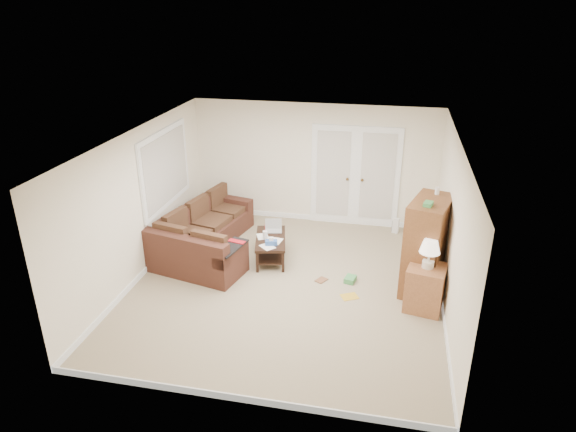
% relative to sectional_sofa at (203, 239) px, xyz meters
% --- Properties ---
extents(floor, '(5.50, 5.50, 0.00)m').
position_rel_sectional_sofa_xyz_m(floor, '(1.75, -0.78, -0.31)').
color(floor, tan).
rests_on(floor, ground).
extents(ceiling, '(5.00, 5.50, 0.02)m').
position_rel_sectional_sofa_xyz_m(ceiling, '(1.75, -0.78, 2.19)').
color(ceiling, white).
rests_on(ceiling, wall_back).
extents(wall_left, '(0.02, 5.50, 2.50)m').
position_rel_sectional_sofa_xyz_m(wall_left, '(-0.75, -0.78, 0.94)').
color(wall_left, white).
rests_on(wall_left, floor).
extents(wall_right, '(0.02, 5.50, 2.50)m').
position_rel_sectional_sofa_xyz_m(wall_right, '(4.25, -0.78, 0.94)').
color(wall_right, white).
rests_on(wall_right, floor).
extents(wall_back, '(5.00, 0.02, 2.50)m').
position_rel_sectional_sofa_xyz_m(wall_back, '(1.75, 1.97, 0.94)').
color(wall_back, white).
rests_on(wall_back, floor).
extents(wall_front, '(5.00, 0.02, 2.50)m').
position_rel_sectional_sofa_xyz_m(wall_front, '(1.75, -3.53, 0.94)').
color(wall_front, white).
rests_on(wall_front, floor).
extents(baseboards, '(5.00, 5.50, 0.10)m').
position_rel_sectional_sofa_xyz_m(baseboards, '(1.75, -0.78, -0.26)').
color(baseboards, silver).
rests_on(baseboards, floor).
extents(french_doors, '(1.80, 0.05, 2.13)m').
position_rel_sectional_sofa_xyz_m(french_doors, '(2.60, 1.94, 0.73)').
color(french_doors, silver).
rests_on(french_doors, floor).
extents(window_left, '(0.05, 1.92, 1.42)m').
position_rel_sectional_sofa_xyz_m(window_left, '(-0.71, 0.22, 1.24)').
color(window_left, silver).
rests_on(window_left, wall_left).
extents(sectional_sofa, '(1.83, 2.84, 0.78)m').
position_rel_sectional_sofa_xyz_m(sectional_sofa, '(0.00, 0.00, 0.00)').
color(sectional_sofa, '#4A271C').
rests_on(sectional_sofa, floor).
extents(coffee_table, '(0.74, 1.14, 0.72)m').
position_rel_sectional_sofa_xyz_m(coffee_table, '(1.27, 0.07, -0.07)').
color(coffee_table, black).
rests_on(coffee_table, floor).
extents(tv_armoire, '(0.80, 1.09, 1.69)m').
position_rel_sectional_sofa_xyz_m(tv_armoire, '(3.95, -0.46, 0.49)').
color(tv_armoire, brown).
rests_on(tv_armoire, floor).
extents(side_cabinet, '(0.65, 0.65, 1.16)m').
position_rel_sectional_sofa_xyz_m(side_cabinet, '(3.95, -1.02, 0.11)').
color(side_cabinet, '#9E6039').
rests_on(side_cabinet, floor).
extents(space_heater, '(0.14, 0.13, 0.31)m').
position_rel_sectional_sofa_xyz_m(space_heater, '(3.49, 1.67, -0.15)').
color(space_heater, white).
rests_on(space_heater, floor).
extents(floor_magazine, '(0.33, 0.31, 0.01)m').
position_rel_sectional_sofa_xyz_m(floor_magazine, '(2.81, -0.94, -0.30)').
color(floor_magazine, gold).
rests_on(floor_magazine, floor).
extents(floor_greenbox, '(0.21, 0.25, 0.09)m').
position_rel_sectional_sofa_xyz_m(floor_greenbox, '(2.78, -0.47, -0.26)').
color(floor_greenbox, '#43934D').
rests_on(floor_greenbox, floor).
extents(floor_book, '(0.23, 0.25, 0.02)m').
position_rel_sectional_sofa_xyz_m(floor_book, '(2.23, -0.49, -0.30)').
color(floor_book, brown).
rests_on(floor_book, floor).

